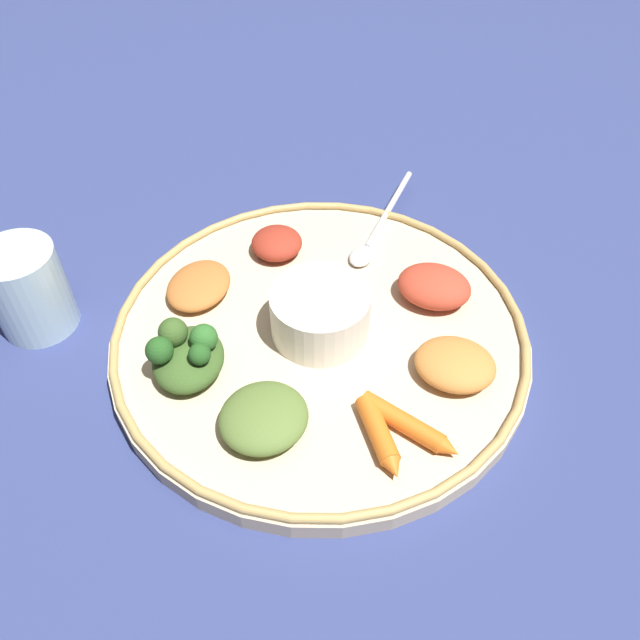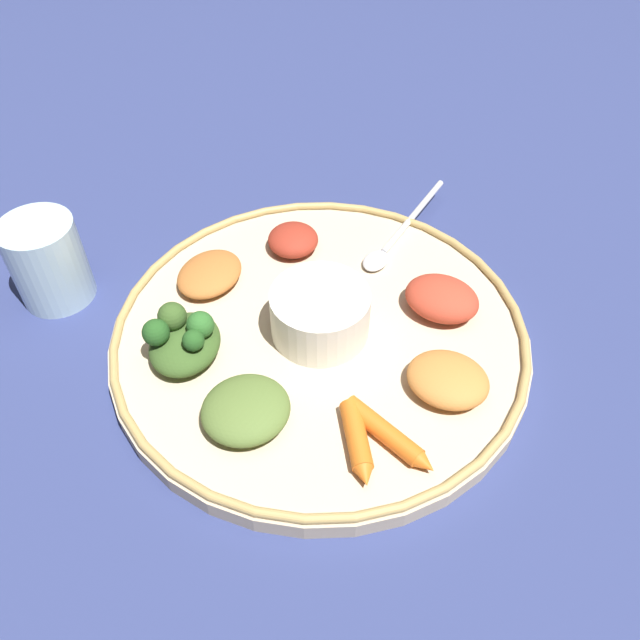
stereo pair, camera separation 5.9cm
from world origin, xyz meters
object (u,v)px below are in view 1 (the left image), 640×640
(greens_pile, at_px, (187,354))
(drinking_glass, at_px, (30,294))
(carrot_outer, at_px, (408,425))
(spoon, at_px, (376,232))
(center_bowl, at_px, (320,312))
(carrot_near_spoon, at_px, (380,436))

(greens_pile, distance_m, drinking_glass, 0.17)
(greens_pile, distance_m, carrot_outer, 0.20)
(spoon, height_order, greens_pile, greens_pile)
(center_bowl, relative_size, carrot_near_spoon, 1.27)
(greens_pile, relative_size, drinking_glass, 0.99)
(spoon, bearing_deg, greens_pile, -115.65)
(greens_pile, height_order, carrot_outer, greens_pile)
(spoon, bearing_deg, carrot_outer, -69.82)
(carrot_outer, bearing_deg, greens_pile, 178.55)
(center_bowl, height_order, carrot_near_spoon, center_bowl)
(center_bowl, bearing_deg, carrot_near_spoon, -50.76)
(carrot_near_spoon, height_order, carrot_outer, same)
(center_bowl, relative_size, drinking_glass, 1.02)
(center_bowl, distance_m, spoon, 0.15)
(carrot_outer, xyz_separation_m, drinking_glass, (-0.37, 0.03, 0.01))
(center_bowl, xyz_separation_m, drinking_glass, (-0.27, -0.06, -0.01))
(drinking_glass, bearing_deg, carrot_near_spoon, -7.24)
(center_bowl, xyz_separation_m, greens_pile, (-0.10, -0.08, -0.00))
(spoon, xyz_separation_m, drinking_glass, (-0.28, -0.21, 0.02))
(spoon, bearing_deg, center_bowl, -95.52)
(carrot_outer, bearing_deg, carrot_near_spoon, -138.44)
(carrot_near_spoon, xyz_separation_m, drinking_glass, (-0.35, 0.04, 0.01))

